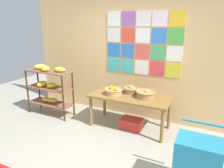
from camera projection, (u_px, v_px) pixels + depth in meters
ground at (84, 161)px, 3.18m from camera, size 9.77×9.77×0.00m
back_wall_with_art at (132, 57)px, 4.44m from camera, size 4.93×0.07×2.64m
banana_shelf_unit at (49, 85)px, 4.65m from camera, size 1.06×0.39×1.14m
display_table at (130, 100)px, 4.05m from camera, size 1.56×0.70×0.66m
fruit_basket_centre at (113, 91)px, 4.10m from camera, size 0.35×0.35×0.16m
fruit_basket_back_right at (146, 94)px, 3.93m from camera, size 0.37×0.37×0.15m
fruit_basket_back_left at (131, 90)px, 4.19m from camera, size 0.32×0.32×0.15m
produce_crate_under_table at (132, 123)px, 4.15m from camera, size 0.42×0.31×0.20m
shopping_cart at (198, 157)px, 2.45m from camera, size 0.51×0.43×0.86m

